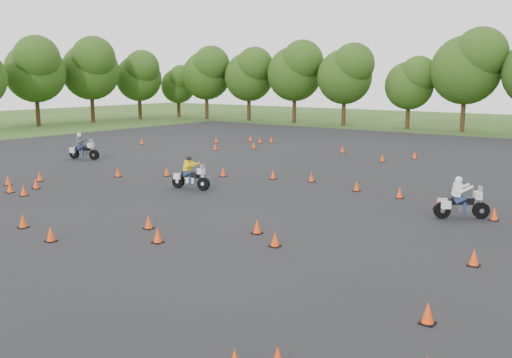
% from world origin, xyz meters
% --- Properties ---
extents(ground, '(140.00, 140.00, 0.00)m').
position_xyz_m(ground, '(0.00, 0.00, 0.00)').
color(ground, '#2D5119').
rests_on(ground, ground).
extents(asphalt_pad, '(62.00, 62.00, 0.00)m').
position_xyz_m(asphalt_pad, '(0.00, 6.00, 0.01)').
color(asphalt_pad, black).
rests_on(asphalt_pad, ground).
extents(traffic_cones, '(36.89, 32.60, 0.45)m').
position_xyz_m(traffic_cones, '(-0.83, 5.53, 0.23)').
color(traffic_cones, '#FF420A').
rests_on(traffic_cones, asphalt_pad).
extents(rider_grey, '(2.21, 1.18, 1.64)m').
position_xyz_m(rider_grey, '(-16.57, 8.66, 0.82)').
color(rider_grey, '#44464C').
rests_on(rider_grey, ground).
extents(rider_yellow, '(2.02, 0.88, 1.51)m').
position_xyz_m(rider_yellow, '(-4.80, 5.51, 0.76)').
color(rider_yellow, yellow).
rests_on(rider_yellow, ground).
extents(rider_white, '(1.96, 1.62, 1.52)m').
position_xyz_m(rider_white, '(6.68, 7.31, 0.76)').
color(rider_white, white).
rests_on(rider_white, ground).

